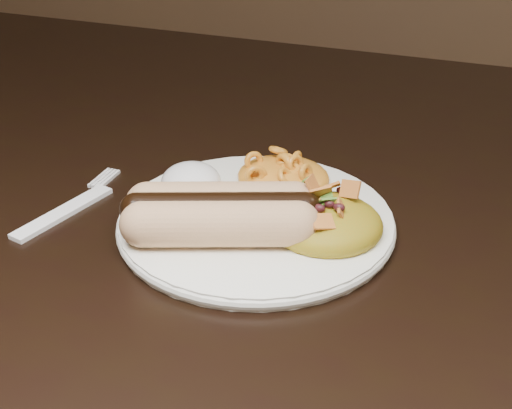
% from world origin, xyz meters
% --- Properties ---
extents(table, '(1.60, 0.90, 0.75)m').
position_xyz_m(table, '(0.00, 0.00, 0.66)').
color(table, black).
rests_on(table, floor).
extents(plate, '(0.28, 0.28, 0.01)m').
position_xyz_m(plate, '(-0.05, -0.03, 0.76)').
color(plate, white).
rests_on(plate, table).
extents(hotdog, '(0.13, 0.10, 0.03)m').
position_xyz_m(hotdog, '(-0.06, -0.06, 0.78)').
color(hotdog, '#EFAC77').
rests_on(hotdog, plate).
extents(mac_and_cheese, '(0.09, 0.09, 0.03)m').
position_xyz_m(mac_and_cheese, '(-0.05, 0.03, 0.78)').
color(mac_and_cheese, '#F8B13F').
rests_on(mac_and_cheese, plate).
extents(sour_cream, '(0.05, 0.05, 0.03)m').
position_xyz_m(sour_cream, '(-0.11, -0.01, 0.78)').
color(sour_cream, white).
rests_on(sour_cream, plate).
extents(taco_salad, '(0.09, 0.08, 0.04)m').
position_xyz_m(taco_salad, '(0.01, -0.03, 0.78)').
color(taco_salad, '#BC5B03').
rests_on(taco_salad, plate).
extents(fork, '(0.06, 0.15, 0.00)m').
position_xyz_m(fork, '(-0.20, -0.06, 0.75)').
color(fork, white).
rests_on(fork, table).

